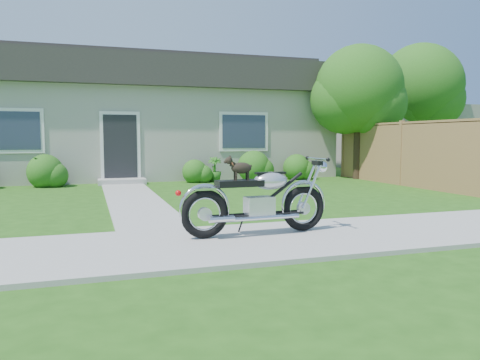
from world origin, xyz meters
name	(u,v)px	position (x,y,z in m)	size (l,w,h in m)	color
ground	(278,240)	(0.00, 0.00, 0.00)	(80.00, 80.00, 0.00)	#235114
sidewalk	(278,239)	(0.00, 0.00, 0.02)	(24.00, 2.20, 0.04)	#9E9B93
walkway	(133,198)	(-1.50, 5.00, 0.01)	(1.20, 8.00, 0.03)	#9E9B93
house	(155,117)	(0.00, 11.99, 2.16)	(12.60, 7.03, 4.50)	#AAA79A
fence	(401,153)	(6.30, 5.75, 0.94)	(0.12, 6.62, 1.90)	#996F44
tree_near	(363,93)	(6.38, 7.94, 2.89)	(2.95, 2.94, 4.50)	#3D2B1C
tree_far	(424,90)	(10.81, 10.40, 3.38)	(3.43, 3.43, 5.27)	#3D2B1C
shrub_row	(161,170)	(-0.34, 8.50, 0.41)	(10.64, 1.07, 1.07)	#285D18
potted_plant_left	(46,172)	(-3.61, 8.55, 0.43)	(0.77, 0.67, 0.86)	#16541C
potted_plant_right	(214,169)	(1.37, 8.55, 0.40)	(0.44, 0.44, 0.79)	#2A691C
motorcycle_with_dog	(259,200)	(-0.18, 0.27, 0.54)	(2.22, 0.60, 1.10)	black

